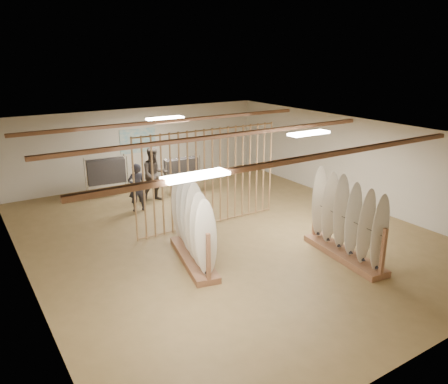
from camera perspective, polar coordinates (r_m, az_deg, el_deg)
floor at (r=12.08m, az=0.00°, el=-5.43°), size 12.00×12.00×0.00m
ceiling at (r=11.27m, az=0.00°, el=7.77°), size 12.00×12.00×0.00m
wall_back at (r=16.81m, az=-11.17°, el=5.93°), size 12.00×0.00×12.00m
wall_front at (r=7.64m, az=25.51°, el=-10.23°), size 12.00×0.00×12.00m
wall_left at (r=9.98m, az=-25.00°, el=-3.66°), size 0.00×12.00×12.00m
wall_right at (r=14.81m, az=16.54°, el=3.94°), size 0.00×12.00×12.00m
ceiling_slats at (r=11.29m, az=0.00°, el=7.37°), size 9.50×6.12×0.10m
light_panels at (r=11.28m, az=0.00°, el=7.47°), size 1.20×0.35×0.06m
bamboo_partition at (r=12.25m, az=-2.02°, el=1.86°), size 4.45×0.05×2.78m
poster at (r=16.75m, az=-11.19°, el=6.59°), size 1.40×0.03×0.90m
rack_left at (r=10.29m, az=-4.09°, el=-5.61°), size 1.09×2.54×2.00m
rack_right at (r=10.85m, az=15.62°, el=-4.95°), size 0.85×2.55×2.01m
clothing_rack_a at (r=15.21m, az=-15.15°, el=2.61°), size 1.34×0.47×1.44m
clothing_rack_b at (r=15.19m, az=-5.61°, el=2.92°), size 1.27×0.36×1.36m
shopper_a at (r=13.77m, az=-11.31°, el=0.99°), size 0.69×0.52×1.73m
shopper_b at (r=14.54m, az=-9.09°, el=2.72°), size 1.07×0.87×2.07m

